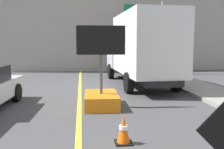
{
  "coord_description": "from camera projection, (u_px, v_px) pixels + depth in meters",
  "views": [
    {
      "loc": [
        0.09,
        0.28,
        2.1
      ],
      "look_at": [
        0.67,
        5.13,
        1.52
      ],
      "focal_mm": 41.31,
      "sensor_mm": 36.0,
      "label": 1
    }
  ],
  "objects": [
    {
      "name": "highway_guide_sign",
      "position": [
        151.0,
        25.0,
        17.84
      ],
      "size": [
        2.79,
        0.25,
        5.0
      ],
      "color": "gray",
      "rests_on": "ground"
    },
    {
      "name": "traffic_cone_mid_lane",
      "position": [
        124.0,
        130.0,
        5.44
      ],
      "size": [
        0.36,
        0.36,
        0.61
      ],
      "color": "black",
      "rests_on": "ground"
    },
    {
      "name": "far_building_block",
      "position": [
        116.0,
        13.0,
        24.03
      ],
      "size": [
        18.51,
        8.76,
        9.95
      ],
      "primitive_type": "cube",
      "color": "gray",
      "rests_on": "ground"
    },
    {
      "name": "lane_center_stripe",
      "position": [
        78.0,
        136.0,
        5.88
      ],
      "size": [
        0.14,
        36.0,
        0.01
      ],
      "primitive_type": "cube",
      "color": "yellow",
      "rests_on": "ground"
    },
    {
      "name": "box_truck",
      "position": [
        141.0,
        48.0,
        12.96
      ],
      "size": [
        2.69,
        7.54,
        3.53
      ],
      "color": "black",
      "rests_on": "ground"
    },
    {
      "name": "arrow_board_trailer",
      "position": [
        101.0,
        93.0,
        8.64
      ],
      "size": [
        1.6,
        1.83,
        2.7
      ],
      "color": "orange",
      "rests_on": "ground"
    }
  ]
}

